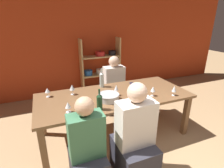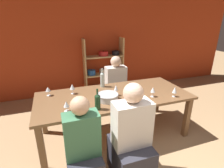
{
  "view_description": "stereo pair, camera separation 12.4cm",
  "coord_description": "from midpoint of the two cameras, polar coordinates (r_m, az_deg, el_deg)",
  "views": [
    {
      "loc": [
        -1.11,
        -0.67,
        1.92
      ],
      "look_at": [
        -0.1,
        1.82,
        0.91
      ],
      "focal_mm": 28.0,
      "sensor_mm": 36.0,
      "label": 1
    },
    {
      "loc": [
        -0.99,
        -0.71,
        1.92
      ],
      "look_at": [
        -0.1,
        1.82,
        0.91
      ],
      "focal_mm": 28.0,
      "sensor_mm": 36.0,
      "label": 2
    }
  ],
  "objects": [
    {
      "name": "wall_back_red",
      "position": [
        4.68,
        -6.42,
        13.53
      ],
      "size": [
        8.8,
        0.06,
        2.7
      ],
      "color": "#B23819",
      "rests_on": "ground_plane"
    },
    {
      "name": "shelf_unit",
      "position": [
        4.73,
        -1.74,
        4.0
      ],
      "size": [
        1.05,
        0.3,
        1.45
      ],
      "color": "tan",
      "rests_on": "ground_plane"
    },
    {
      "name": "dining_table",
      "position": [
        2.87,
        1.9,
        -4.93
      ],
      "size": [
        2.45,
        1.05,
        0.76
      ],
      "color": "brown",
      "rests_on": "ground_plane"
    },
    {
      "name": "mixing_bowl",
      "position": [
        2.63,
        -0.02,
        -4.2
      ],
      "size": [
        0.32,
        0.32,
        0.1
      ],
      "color": "#B7BABC",
      "rests_on": "dining_table"
    },
    {
      "name": "wine_bottle_green",
      "position": [
        3.12,
        -2.02,
        1.55
      ],
      "size": [
        0.08,
        0.08,
        0.34
      ],
      "color": "#B2C6C1",
      "rests_on": "dining_table"
    },
    {
      "name": "wine_bottle_dark",
      "position": [
        2.35,
        -3.23,
        -5.66
      ],
      "size": [
        0.08,
        0.08,
        0.3
      ],
      "color": "#19381E",
      "rests_on": "dining_table"
    },
    {
      "name": "wine_glass_red_a",
      "position": [
        2.76,
        2.58,
        -1.33
      ],
      "size": [
        0.06,
        0.06,
        0.18
      ],
      "color": "white",
      "rests_on": "dining_table"
    },
    {
      "name": "wine_glass_red_b",
      "position": [
        2.37,
        -13.28,
        -6.54
      ],
      "size": [
        0.08,
        0.08,
        0.14
      ],
      "color": "white",
      "rests_on": "dining_table"
    },
    {
      "name": "wine_glass_empty_a",
      "position": [
        2.92,
        20.96,
        -1.86
      ],
      "size": [
        0.07,
        0.07,
        0.16
      ],
      "color": "white",
      "rests_on": "dining_table"
    },
    {
      "name": "wine_glass_white_a",
      "position": [
        2.81,
        14.46,
        -1.95
      ],
      "size": [
        0.07,
        0.07,
        0.16
      ],
      "color": "white",
      "rests_on": "dining_table"
    },
    {
      "name": "wine_glass_white_b",
      "position": [
        2.92,
        -19.06,
        -1.69
      ],
      "size": [
        0.08,
        0.08,
        0.15
      ],
      "color": "white",
      "rests_on": "dining_table"
    },
    {
      "name": "wine_glass_red_c",
      "position": [
        2.88,
        -11.67,
        -0.98
      ],
      "size": [
        0.08,
        0.08,
        0.17
      ],
      "color": "white",
      "rests_on": "dining_table"
    },
    {
      "name": "cell_phone",
      "position": [
        3.3,
        7.82,
        -0.04
      ],
      "size": [
        0.12,
        0.17,
        0.01
      ],
      "color": "#1E2338",
      "rests_on": "dining_table"
    },
    {
      "name": "person_near_a",
      "position": [
        2.19,
        -7.6,
        -22.18
      ],
      "size": [
        0.39,
        0.48,
        1.18
      ],
      "color": "#2D2D38",
      "rests_on": "ground_plane"
    },
    {
      "name": "person_far_a",
      "position": [
        3.79,
        2.13,
        -2.32
      ],
      "size": [
        0.43,
        0.53,
        1.21
      ],
      "rotation": [
        0.0,
        0.0,
        3.14
      ],
      "color": "#2D2D38",
      "rests_on": "ground_plane"
    },
    {
      "name": "person_near_b",
      "position": [
        2.28,
        7.82,
        -19.24
      ],
      "size": [
        0.44,
        0.55,
        1.28
      ],
      "color": "#2D2D38",
      "rests_on": "ground_plane"
    }
  ]
}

